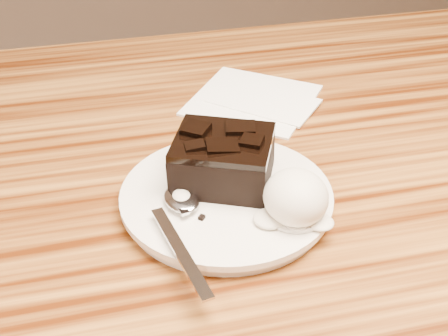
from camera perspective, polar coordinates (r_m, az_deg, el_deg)
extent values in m
cylinder|color=white|center=(0.61, 0.22, -2.93)|extent=(0.21, 0.21, 0.02)
cube|color=black|center=(0.61, -0.09, 0.54)|extent=(0.12, 0.11, 0.04)
ellipsoid|color=silver|center=(0.57, 6.71, -2.72)|extent=(0.06, 0.06, 0.05)
cylinder|color=white|center=(0.58, 6.58, -4.28)|extent=(0.06, 0.06, 0.00)
cube|color=white|center=(0.80, 2.68, 6.44)|extent=(0.21, 0.21, 0.01)
cube|color=black|center=(0.57, -2.10, -4.64)|extent=(0.01, 0.01, 0.00)
cube|color=black|center=(0.62, 4.82, -1.10)|extent=(0.01, 0.01, 0.00)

